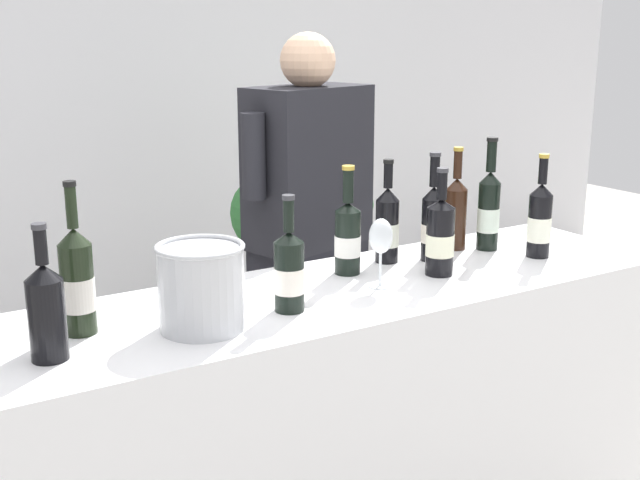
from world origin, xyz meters
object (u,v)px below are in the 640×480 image
object	(u,v)px
wine_bottle_7	(348,236)
potted_shrub	(302,224)
wine_bottle_0	(387,225)
wine_bottle_5	(46,309)
wine_bottle_4	(540,220)
wine_bottle_3	(289,271)
wine_bottle_1	(456,211)
wine_bottle_6	(440,237)
person_server	(309,272)
wine_bottle_8	(77,282)
wine_bottle_2	(433,222)
wine_glass	(381,239)
wine_bottle_9	(489,209)
ice_bucket	(201,286)

from	to	relation	value
wine_bottle_7	potted_shrub	world-z (taller)	wine_bottle_7
wine_bottle_0	wine_bottle_5	size ratio (longest dim) A/B	1.05
wine_bottle_4	wine_bottle_3	bearing A→B (deg)	-178.07
wine_bottle_1	potted_shrub	size ratio (longest dim) A/B	0.30
wine_bottle_3	potted_shrub	size ratio (longest dim) A/B	0.27
wine_bottle_6	wine_bottle_1	bearing A→B (deg)	40.77
wine_bottle_5	person_server	distance (m)	1.36
wine_bottle_5	wine_bottle_8	world-z (taller)	wine_bottle_8
wine_bottle_7	wine_bottle_2	bearing A→B (deg)	-3.91
wine_bottle_2	wine_bottle_4	distance (m)	0.34
wine_bottle_0	potted_shrub	xyz separation A→B (m)	(0.42, 1.25, -0.31)
potted_shrub	wine_bottle_1	bearing A→B (deg)	-96.41
wine_bottle_0	wine_bottle_6	size ratio (longest dim) A/B	1.01
wine_bottle_8	wine_bottle_2	bearing A→B (deg)	2.70
wine_bottle_3	wine_bottle_5	size ratio (longest dim) A/B	0.99
potted_shrub	wine_bottle_3	bearing A→B (deg)	-121.31
wine_glass	wine_bottle_9	bearing A→B (deg)	15.03
wine_bottle_1	wine_bottle_4	world-z (taller)	wine_bottle_1
wine_bottle_3	wine_bottle_8	world-z (taller)	wine_bottle_8
wine_bottle_3	wine_bottle_7	bearing A→B (deg)	32.38
wine_bottle_3	person_server	size ratio (longest dim) A/B	0.18
wine_bottle_0	wine_bottle_3	world-z (taller)	wine_bottle_0
wine_bottle_9	person_server	bearing A→B (deg)	121.93
wine_bottle_9	wine_glass	world-z (taller)	wine_bottle_9
wine_bottle_0	wine_bottle_9	xyz separation A→B (m)	(0.37, -0.05, 0.02)
wine_bottle_8	wine_bottle_9	distance (m)	1.35
wine_bottle_1	wine_bottle_7	size ratio (longest dim) A/B	1.04
wine_bottle_7	wine_bottle_9	distance (m)	0.54
wine_bottle_0	wine_bottle_9	distance (m)	0.37
wine_bottle_3	wine_glass	xyz separation A→B (m)	(0.31, 0.04, 0.03)
wine_bottle_9	ice_bucket	distance (m)	1.10
wine_bottle_2	wine_bottle_8	size ratio (longest dim) A/B	0.92
wine_bottle_6	person_server	distance (m)	0.75
wine_bottle_7	ice_bucket	xyz separation A→B (m)	(-0.55, -0.20, -0.01)
wine_bottle_3	ice_bucket	world-z (taller)	wine_bottle_3
wine_bottle_2	wine_bottle_5	distance (m)	1.22
wine_bottle_1	wine_bottle_2	world-z (taller)	wine_bottle_2
wine_bottle_1	wine_bottle_6	distance (m)	0.30
wine_bottle_5	wine_bottle_7	size ratio (longest dim) A/B	0.95
wine_bottle_1	wine_bottle_8	xyz separation A→B (m)	(-1.26, -0.12, 0.00)
wine_bottle_0	wine_bottle_2	world-z (taller)	wine_bottle_2
person_server	potted_shrub	xyz separation A→B (m)	(0.40, 0.74, -0.02)
wine_bottle_8	wine_bottle_0	bearing A→B (deg)	6.54
ice_bucket	wine_bottle_7	bearing A→B (deg)	19.76
wine_bottle_1	wine_bottle_7	xyz separation A→B (m)	(-0.45, -0.05, -0.01)
wine_glass	ice_bucket	bearing A→B (deg)	-175.77
wine_bottle_8	wine_bottle_4	bearing A→B (deg)	-3.62
ice_bucket	potted_shrub	xyz separation A→B (m)	(1.14, 1.48, -0.30)
wine_bottle_5	wine_bottle_8	size ratio (longest dim) A/B	0.83
wine_bottle_2	wine_bottle_7	xyz separation A→B (m)	(-0.30, 0.02, -0.01)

